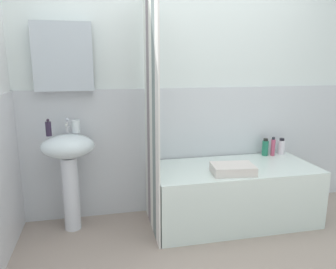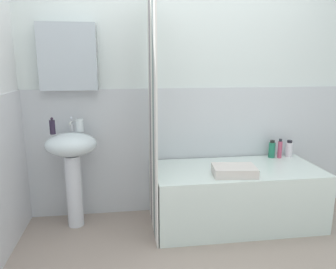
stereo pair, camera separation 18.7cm
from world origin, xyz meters
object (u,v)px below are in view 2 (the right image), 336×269
object	(u,v)px
soap_dispenser	(52,127)
towel_folded	(234,171)
bathtub	(236,195)
shampoo_bottle	(272,149)
lotion_bottle	(289,149)
body_wash_bottle	(280,149)
toothbrush_cup	(80,125)
sink	(72,159)

from	to	relation	value
soap_dispenser	towel_folded	bearing A→B (deg)	-11.70
bathtub	shampoo_bottle	distance (m)	0.62
shampoo_bottle	bathtub	bearing A→B (deg)	-149.17
lotion_bottle	body_wash_bottle	xyz separation A→B (m)	(-0.11, -0.03, 0.01)
toothbrush_cup	towel_folded	distance (m)	1.38
lotion_bottle	towel_folded	size ratio (longest dim) A/B	0.47
shampoo_bottle	toothbrush_cup	bearing A→B (deg)	-178.60
soap_dispenser	towel_folded	world-z (taller)	soap_dispenser
body_wash_bottle	shampoo_bottle	xyz separation A→B (m)	(-0.07, 0.02, -0.01)
bathtub	body_wash_bottle	distance (m)	0.67
sink	soap_dispenser	distance (m)	0.32
soap_dispenser	shampoo_bottle	xyz separation A→B (m)	(2.02, 0.13, -0.31)
toothbrush_cup	shampoo_bottle	size ratio (longest dim) A/B	0.61
shampoo_bottle	soap_dispenser	bearing A→B (deg)	-176.23
soap_dispenser	toothbrush_cup	size ratio (longest dim) A/B	1.34
toothbrush_cup	body_wash_bottle	bearing A→B (deg)	0.59
sink	body_wash_bottle	world-z (taller)	sink
toothbrush_cup	lotion_bottle	distance (m)	2.02
body_wash_bottle	bathtub	bearing A→B (deg)	-154.91
bathtub	lotion_bottle	bearing A→B (deg)	23.54
soap_dispenser	bathtub	world-z (taller)	soap_dispenser
bathtub	towel_folded	xyz separation A→B (m)	(-0.09, -0.17, 0.30)
bathtub	body_wash_bottle	size ratio (longest dim) A/B	7.75
lotion_bottle	body_wash_bottle	distance (m)	0.12
lotion_bottle	sink	bearing A→B (deg)	-176.51
sink	soap_dispenser	bearing A→B (deg)	-173.63
soap_dispenser	towel_folded	size ratio (longest dim) A/B	0.40
sink	bathtub	size ratio (longest dim) A/B	0.58
soap_dispenser	shampoo_bottle	world-z (taller)	soap_dispenser
sink	towel_folded	world-z (taller)	sink
bathtub	lotion_bottle	size ratio (longest dim) A/B	8.90
soap_dispenser	shampoo_bottle	bearing A→B (deg)	3.77
soap_dispenser	body_wash_bottle	bearing A→B (deg)	2.97
soap_dispenser	bathtub	bearing A→B (deg)	-4.87
toothbrush_cup	bathtub	size ratio (longest dim) A/B	0.07
sink	toothbrush_cup	bearing A→B (deg)	45.80
toothbrush_cup	towel_folded	world-z (taller)	toothbrush_cup
bathtub	body_wash_bottle	xyz separation A→B (m)	(0.52, 0.24, 0.35)
sink	shampoo_bottle	size ratio (longest dim) A/B	4.91
soap_dispenser	bathtub	distance (m)	1.71
body_wash_bottle	lotion_bottle	bearing A→B (deg)	16.11
towel_folded	toothbrush_cup	bearing A→B (deg)	162.73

